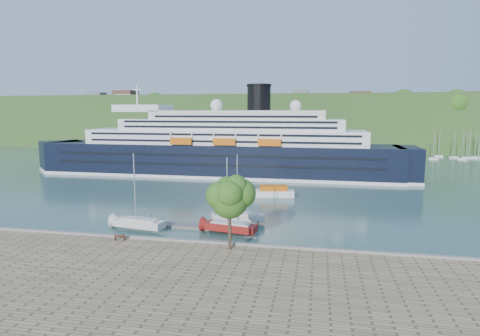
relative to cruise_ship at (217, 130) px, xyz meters
The scene contains 11 objects.
ground 58.36m from the cruise_ship, 82.40° to the right, with size 400.00×400.00×0.00m, color #2D504C.
far_hillside 88.67m from the cruise_ship, 85.11° to the left, with size 400.00×50.00×24.00m, color #2B5120.
quay_coping 58.33m from the cruise_ship, 82.43° to the right, with size 220.00×0.50×0.30m, color slate.
cruise_ship is the anchor object (origin of this frame).
park_bench 58.86m from the cruise_ship, 87.52° to the right, with size 1.33×0.55×0.85m, color #472114, non-canonical shape.
promenade_tree 60.91m from the cruise_ship, 74.26° to the right, with size 5.66×5.66×9.38m, color #27621A, non-canonical shape.
floating_pontoon 49.80m from the cruise_ship, 80.40° to the right, with size 18.15×2.22×0.40m, color gray, non-canonical shape.
sailboat_white_near 51.14m from the cruise_ship, 88.11° to the right, with size 8.09×2.25×10.45m, color silver, non-canonical shape.
sailboat_red 52.49m from the cruise_ship, 73.57° to the right, with size 7.84×2.18×10.13m, color maroon, non-canonical shape.
sailboat_white_far 47.67m from the cruise_ship, 71.35° to the right, with size 7.74×2.15×9.99m, color silver, non-canonical shape.
tender_launch 31.76m from the cruise_ship, 53.85° to the right, with size 8.12×2.78×2.24m, color #D05C0C, non-canonical shape.
Camera 1 is at (18.63, -45.03, 16.69)m, focal length 30.00 mm.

